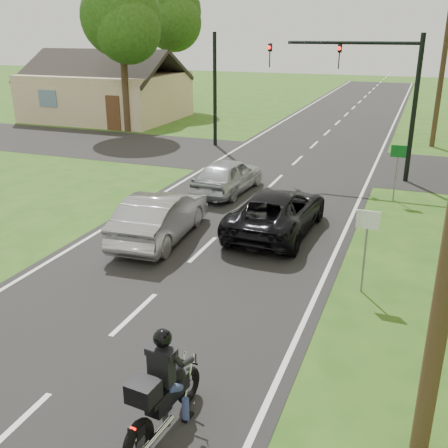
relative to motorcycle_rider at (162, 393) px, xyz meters
The scene contains 15 objects.
ground 3.92m from the motorcycle_rider, 127.03° to the left, with size 140.00×140.00×0.00m, color #275417.
road 13.29m from the motorcycle_rider, 100.05° to the left, with size 8.00×100.00×0.01m, color black.
cross_road 19.22m from the motorcycle_rider, 96.93° to the left, with size 60.00×7.00×0.01m, color black.
motorcycle_rider is the anchor object (origin of this frame).
dark_suv 9.29m from the motorcycle_rider, 94.20° to the left, with size 2.28×4.95×1.38m, color black.
silver_sedan 8.34m from the motorcycle_rider, 117.52° to the left, with size 1.56×4.49×1.48m, color #A5A4A9.
silver_suv 13.27m from the motorcycle_rider, 105.98° to the left, with size 1.64×4.08×1.39m, color #AFB3B8.
traffic_signal 17.43m from the motorcycle_rider, 86.58° to the left, with size 6.38×0.44×6.00m.
signal_pole_far 22.49m from the motorcycle_rider, 109.63° to the left, with size 0.20×0.20×6.00m, color black.
utility_pole_far 25.74m from the motorcycle_rider, 81.19° to the left, with size 1.60×0.28×10.00m.
sign_white 6.56m from the motorcycle_rider, 68.50° to the left, with size 0.55×0.07×2.12m.
sign_green 14.31m from the motorcycle_rider, 79.58° to the left, with size 0.55×0.07×2.12m.
tree_left_near 27.45m from the motorcycle_rider, 121.58° to the left, with size 5.12×4.96×9.22m.
tree_left_far 37.08m from the motorcycle_rider, 116.00° to the left, with size 5.76×5.58×10.14m.
house 32.70m from the motorcycle_rider, 124.08° to the left, with size 10.20×8.00×4.84m.
Camera 1 is at (5.65, -9.07, 6.11)m, focal length 42.00 mm.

